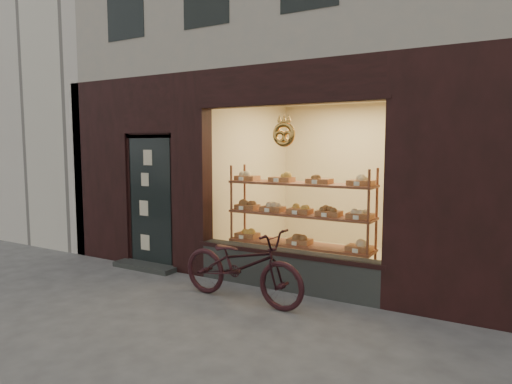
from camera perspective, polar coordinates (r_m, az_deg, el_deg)
The scene contains 4 objects.
ground at distance 5.14m, azimuth -12.20°, elevation -17.27°, with size 90.00×90.00×0.00m, color #4B4B4B.
neighbor_left at distance 15.84m, azimuth -25.20°, elevation 14.40°, with size 12.00×7.00×9.00m, color beige.
display_shelf at distance 6.72m, azimuth 5.49°, elevation -3.87°, with size 2.20×0.45×1.70m.
bicycle at distance 5.92m, azimuth -1.79°, elevation -9.09°, with size 0.64×1.83×0.96m, color black.
Camera 1 is at (3.23, -3.46, 2.01)m, focal length 32.00 mm.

